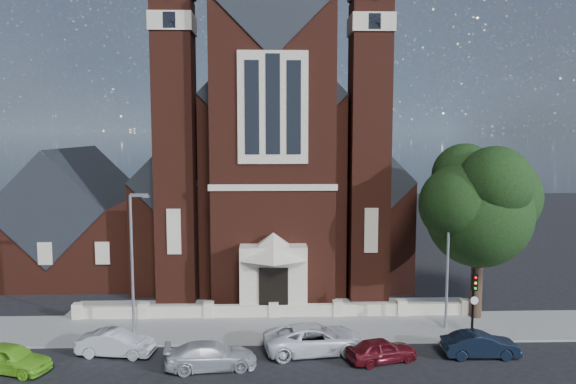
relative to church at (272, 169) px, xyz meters
name	(u,v)px	position (x,y,z in m)	size (l,w,h in m)	color
ground	(273,281)	(0.00, -7.94, -8.19)	(120.00, 120.00, 0.00)	black
pavement_strip	(274,329)	(0.00, -18.44, -8.19)	(60.00, 5.00, 0.12)	gray
forecourt_paving	(273,308)	(0.00, -14.44, -8.19)	(26.00, 3.00, 0.14)	gray
forecourt_wall	(274,318)	(0.00, -16.44, -8.19)	(24.00, 0.40, 0.90)	#B1A78C
church	(272,169)	(0.00, 0.00, 0.00)	(20.01, 34.90, 29.20)	#471D13
parish_hall	(74,225)	(-16.00, -4.94, -4.17)	(12.00, 12.20, 10.24)	#471D13
street_tree	(483,208)	(12.60, -17.23, -1.23)	(6.40, 6.60, 10.70)	black
street_lamp_left	(133,255)	(-7.91, -18.94, -3.59)	(1.16, 0.22, 8.09)	gray
street_lamp_right	(449,253)	(10.09, -18.94, -3.59)	(1.16, 0.22, 8.09)	gray
traffic_signal	(474,295)	(11.00, -20.52, -5.60)	(0.28, 0.42, 4.00)	black
car_lime_van	(11,358)	(-12.72, -23.83, -7.51)	(1.60, 3.98, 1.36)	#80D42A
car_silver_a	(116,343)	(-8.18, -22.01, -7.54)	(1.37, 3.92, 1.29)	silver
car_silver_b	(211,356)	(-3.11, -23.79, -7.54)	(1.81, 4.45, 1.29)	#ACADB4
car_white_suv	(315,339)	(2.11, -21.99, -7.44)	(2.46, 5.34, 1.48)	white
car_dark_red	(382,350)	(5.37, -23.27, -7.58)	(1.44, 3.57, 1.22)	#550E16
car_navy	(480,345)	(10.56, -22.82, -7.55)	(1.35, 3.87, 1.27)	black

